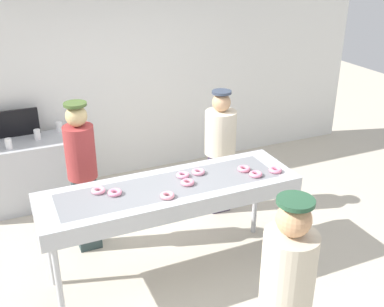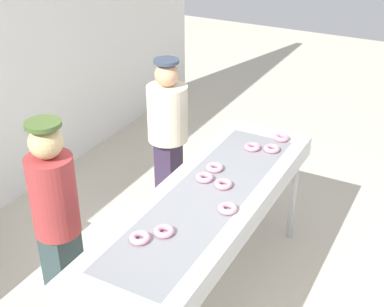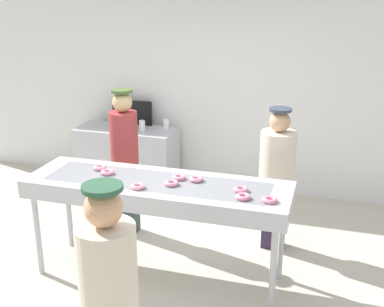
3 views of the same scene
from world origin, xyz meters
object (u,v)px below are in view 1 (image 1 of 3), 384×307
object	(u,v)px
strawberry_donut_4	(115,192)
paper_cup_1	(59,127)
strawberry_donut_6	(275,170)
strawberry_donut_7	(183,175)
strawberry_donut_0	(167,196)
menu_display	(14,123)
customer_waiting	(287,285)
worker_assistant	(220,144)
fryer_conveyor	(170,193)
paper_cup_2	(8,144)
strawberry_donut_2	(188,182)
strawberry_donut_5	(98,191)
prep_counter	(24,174)
strawberry_donut_8	(244,169)
strawberry_donut_1	(198,172)
strawberry_donut_3	(256,174)
paper_cup_0	(37,134)
worker_baker	(82,171)

from	to	relation	value
strawberry_donut_4	paper_cup_1	world-z (taller)	strawberry_donut_4
strawberry_donut_6	strawberry_donut_7	distance (m)	0.93
strawberry_donut_0	menu_display	xyz separation A→B (m)	(-1.11, 2.45, 0.01)
paper_cup_1	customer_waiting	bearing A→B (deg)	-75.85
worker_assistant	fryer_conveyor	bearing A→B (deg)	51.04
strawberry_donut_4	paper_cup_2	bearing A→B (deg)	113.74
customer_waiting	paper_cup_1	bearing A→B (deg)	114.13
strawberry_donut_2	menu_display	world-z (taller)	menu_display
strawberry_donut_5	worker_assistant	distance (m)	1.82
strawberry_donut_5	strawberry_donut_6	distance (m)	1.74
fryer_conveyor	paper_cup_2	distance (m)	2.29
worker_assistant	customer_waiting	xyz separation A→B (m)	(-0.74, -2.46, 0.04)
prep_counter	menu_display	xyz separation A→B (m)	(0.00, 0.24, 0.60)
strawberry_donut_8	menu_display	distance (m)	3.02
strawberry_donut_1	paper_cup_1	size ratio (longest dim) A/B	1.02
paper_cup_2	prep_counter	bearing A→B (deg)	52.36
strawberry_donut_6	strawberry_donut_8	world-z (taller)	same
menu_display	fryer_conveyor	bearing A→B (deg)	-61.67
strawberry_donut_5	customer_waiting	distance (m)	1.91
prep_counter	menu_display	bearing A→B (deg)	90.00
strawberry_donut_1	paper_cup_2	bearing A→B (deg)	133.59
strawberry_donut_3	strawberry_donut_7	world-z (taller)	same
paper_cup_0	strawberry_donut_2	bearing A→B (deg)	-61.33
worker_baker	customer_waiting	distance (m)	2.51
strawberry_donut_7	strawberry_donut_2	bearing A→B (deg)	-96.19
fryer_conveyor	strawberry_donut_4	bearing A→B (deg)	175.77
fryer_conveyor	worker_baker	distance (m)	1.03
strawberry_donut_2	prep_counter	size ratio (longest dim) A/B	0.09
strawberry_donut_7	paper_cup_1	xyz separation A→B (m)	(-0.86, 2.07, -0.10)
menu_display	strawberry_donut_3	bearing A→B (deg)	-49.59
paper_cup_1	menu_display	distance (m)	0.54
prep_counter	strawberry_donut_5	bearing A→B (deg)	-73.30
strawberry_donut_6	strawberry_donut_5	bearing A→B (deg)	170.28
strawberry_donut_3	prep_counter	distance (m)	3.04
strawberry_donut_3	prep_counter	bearing A→B (deg)	133.39
strawberry_donut_0	customer_waiting	bearing A→B (deg)	-74.95
strawberry_donut_8	worker_baker	world-z (taller)	worker_baker
strawberry_donut_3	strawberry_donut_4	size ratio (longest dim) A/B	1.00
worker_assistant	strawberry_donut_2	bearing A→B (deg)	57.50
strawberry_donut_3	customer_waiting	distance (m)	1.51
strawberry_donut_4	paper_cup_2	distance (m)	2.00
customer_waiting	strawberry_donut_3	bearing A→B (deg)	77.34
strawberry_donut_1	worker_assistant	distance (m)	1.04
strawberry_donut_3	strawberry_donut_8	size ratio (longest dim) A/B	1.00
strawberry_donut_1	strawberry_donut_2	xyz separation A→B (m)	(-0.18, -0.16, 0.00)
strawberry_donut_0	menu_display	bearing A→B (deg)	114.27
fryer_conveyor	strawberry_donut_1	distance (m)	0.38
strawberry_donut_5	worker_assistant	bearing A→B (deg)	25.25
strawberry_donut_0	customer_waiting	distance (m)	1.40
strawberry_donut_5	paper_cup_0	size ratio (longest dim) A/B	1.02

